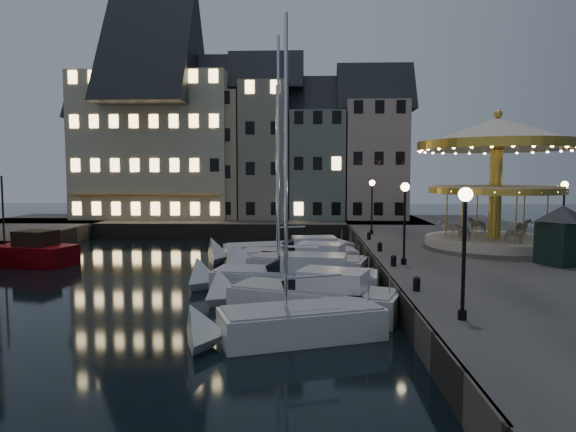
{
  "coord_description": "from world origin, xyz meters",
  "views": [
    {
      "loc": [
        2.34,
        -25.09,
        5.85
      ],
      "look_at": [
        1.0,
        8.0,
        3.2
      ],
      "focal_mm": 32.0,
      "sensor_mm": 36.0,
      "label": 1
    }
  ],
  "objects_px": {
    "streetlamp_b": "(405,211)",
    "streetlamp_c": "(372,199)",
    "motorboat_e": "(294,257)",
    "ticket_kiosk": "(562,225)",
    "bollard_d": "(369,235)",
    "motorboat_f": "(281,252)",
    "bollard_c": "(380,246)",
    "bollard_b": "(394,260)",
    "motorboat_c": "(287,279)",
    "bollard_a": "(417,283)",
    "motorboat_a": "(286,325)",
    "red_fishing_boat": "(20,254)",
    "motorboat_d": "(300,265)",
    "streetlamp_a": "(464,234)",
    "motorboat_b": "(305,298)",
    "carousel": "(497,157)",
    "streetlamp_d": "(564,204)"
  },
  "relations": [
    {
      "from": "motorboat_a",
      "to": "red_fishing_boat",
      "type": "distance_m",
      "value": 23.43
    },
    {
      "from": "motorboat_c",
      "to": "motorboat_d",
      "type": "relative_size",
      "value": 1.57
    },
    {
      "from": "motorboat_b",
      "to": "streetlamp_a",
      "type": "bearing_deg",
      "value": -46.29
    },
    {
      "from": "motorboat_f",
      "to": "streetlamp_c",
      "type": "bearing_deg",
      "value": 33.66
    },
    {
      "from": "bollard_b",
      "to": "bollard_c",
      "type": "relative_size",
      "value": 1.0
    },
    {
      "from": "bollard_a",
      "to": "motorboat_c",
      "type": "bearing_deg",
      "value": 136.21
    },
    {
      "from": "ticket_kiosk",
      "to": "carousel",
      "type": "bearing_deg",
      "value": 97.2
    },
    {
      "from": "bollard_a",
      "to": "motorboat_e",
      "type": "xyz_separation_m",
      "value": [
        -5.18,
        12.1,
        -0.96
      ]
    },
    {
      "from": "ticket_kiosk",
      "to": "motorboat_a",
      "type": "bearing_deg",
      "value": -147.76
    },
    {
      "from": "bollard_a",
      "to": "carousel",
      "type": "relative_size",
      "value": 0.06
    },
    {
      "from": "red_fishing_boat",
      "to": "motorboat_d",
      "type": "bearing_deg",
      "value": -9.3
    },
    {
      "from": "streetlamp_c",
      "to": "bollard_b",
      "type": "relative_size",
      "value": 7.32
    },
    {
      "from": "bollard_b",
      "to": "motorboat_f",
      "type": "bearing_deg",
      "value": 122.98
    },
    {
      "from": "bollard_b",
      "to": "motorboat_c",
      "type": "bearing_deg",
      "value": -175.95
    },
    {
      "from": "bollard_b",
      "to": "motorboat_c",
      "type": "xyz_separation_m",
      "value": [
        -5.34,
        -0.38,
        -0.92
      ]
    },
    {
      "from": "motorboat_d",
      "to": "ticket_kiosk",
      "type": "height_order",
      "value": "ticket_kiosk"
    },
    {
      "from": "motorboat_e",
      "to": "ticket_kiosk",
      "type": "relative_size",
      "value": 2.41
    },
    {
      "from": "streetlamp_b",
      "to": "streetlamp_c",
      "type": "distance_m",
      "value": 13.5
    },
    {
      "from": "streetlamp_d",
      "to": "bollard_d",
      "type": "relative_size",
      "value": 7.32
    },
    {
      "from": "streetlamp_a",
      "to": "red_fishing_boat",
      "type": "height_order",
      "value": "red_fishing_boat"
    },
    {
      "from": "streetlamp_b",
      "to": "bollard_d",
      "type": "relative_size",
      "value": 7.32
    },
    {
      "from": "motorboat_e",
      "to": "ticket_kiosk",
      "type": "distance_m",
      "value": 15.2
    },
    {
      "from": "bollard_d",
      "to": "motorboat_f",
      "type": "bearing_deg",
      "value": -170.75
    },
    {
      "from": "motorboat_a",
      "to": "motorboat_f",
      "type": "distance_m",
      "value": 17.36
    },
    {
      "from": "streetlamp_b",
      "to": "motorboat_c",
      "type": "xyz_separation_m",
      "value": [
        -5.94,
        -0.88,
        -3.34
      ]
    },
    {
      "from": "streetlamp_d",
      "to": "motorboat_c",
      "type": "xyz_separation_m",
      "value": [
        -17.24,
        -7.88,
        -3.34
      ]
    },
    {
      "from": "streetlamp_d",
      "to": "ticket_kiosk",
      "type": "height_order",
      "value": "streetlamp_d"
    },
    {
      "from": "bollard_a",
      "to": "red_fishing_boat",
      "type": "relative_size",
      "value": 0.07
    },
    {
      "from": "streetlamp_b",
      "to": "ticket_kiosk",
      "type": "height_order",
      "value": "streetlamp_b"
    },
    {
      "from": "streetlamp_a",
      "to": "bollard_b",
      "type": "bearing_deg",
      "value": 93.61
    },
    {
      "from": "bollard_a",
      "to": "motorboat_a",
      "type": "height_order",
      "value": "motorboat_a"
    },
    {
      "from": "streetlamp_c",
      "to": "red_fishing_boat",
      "type": "relative_size",
      "value": 0.52
    },
    {
      "from": "streetlamp_d",
      "to": "bollard_a",
      "type": "relative_size",
      "value": 7.32
    },
    {
      "from": "red_fishing_boat",
      "to": "carousel",
      "type": "distance_m",
      "value": 31.56
    },
    {
      "from": "streetlamp_a",
      "to": "streetlamp_b",
      "type": "bearing_deg",
      "value": 90.0
    },
    {
      "from": "streetlamp_c",
      "to": "bollard_c",
      "type": "distance_m",
      "value": 9.34
    },
    {
      "from": "red_fishing_boat",
      "to": "motorboat_c",
      "type": "bearing_deg",
      "value": -22.35
    },
    {
      "from": "motorboat_a",
      "to": "bollard_c",
      "type": "bearing_deg",
      "value": 68.54
    },
    {
      "from": "motorboat_c",
      "to": "carousel",
      "type": "bearing_deg",
      "value": 31.9
    },
    {
      "from": "streetlamp_a",
      "to": "motorboat_c",
      "type": "relative_size",
      "value": 0.34
    },
    {
      "from": "bollard_c",
      "to": "motorboat_c",
      "type": "bearing_deg",
      "value": -134.82
    },
    {
      "from": "streetlamp_c",
      "to": "bollard_d",
      "type": "height_order",
      "value": "streetlamp_c"
    },
    {
      "from": "streetlamp_b",
      "to": "bollard_c",
      "type": "xyz_separation_m",
      "value": [
        -0.6,
        4.5,
        -2.41
      ]
    },
    {
      "from": "streetlamp_c",
      "to": "motorboat_f",
      "type": "height_order",
      "value": "motorboat_f"
    },
    {
      "from": "streetlamp_c",
      "to": "bollard_c",
      "type": "relative_size",
      "value": 7.32
    },
    {
      "from": "streetlamp_c",
      "to": "motorboat_c",
      "type": "distance_m",
      "value": 15.91
    },
    {
      "from": "bollard_b",
      "to": "motorboat_f",
      "type": "height_order",
      "value": "motorboat_f"
    },
    {
      "from": "streetlamp_d",
      "to": "motorboat_b",
      "type": "bearing_deg",
      "value": -144.25
    },
    {
      "from": "bollard_c",
      "to": "motorboat_b",
      "type": "xyz_separation_m",
      "value": [
        -4.42,
        -9.25,
        -0.96
      ]
    },
    {
      "from": "motorboat_c",
      "to": "carousel",
      "type": "relative_size",
      "value": 1.23
    }
  ]
}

